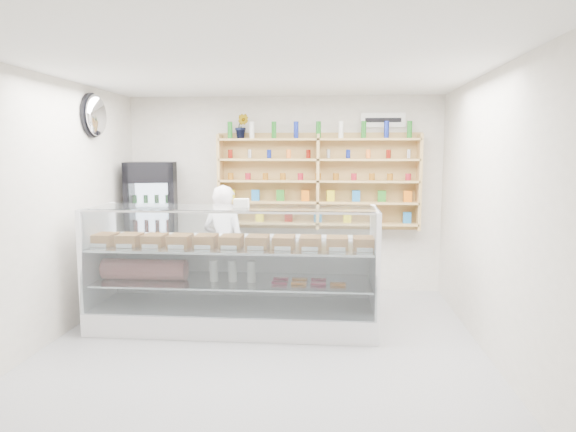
{
  "coord_description": "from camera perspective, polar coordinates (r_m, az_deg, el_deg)",
  "views": [
    {
      "loc": [
        0.7,
        -4.9,
        2.01
      ],
      "look_at": [
        0.2,
        0.9,
        1.28
      ],
      "focal_mm": 32.0,
      "sensor_mm": 36.0,
      "label": 1
    }
  ],
  "objects": [
    {
      "name": "drinks_cooler",
      "position": [
        7.56,
        -14.83,
        -1.24
      ],
      "size": [
        0.8,
        0.78,
        1.87
      ],
      "rotation": [
        0.0,
        0.0,
        0.22
      ],
      "color": "black",
      "rests_on": "floor"
    },
    {
      "name": "potted_plant",
      "position": [
        7.37,
        -5.16,
        9.9
      ],
      "size": [
        0.2,
        0.16,
        0.34
      ],
      "primitive_type": "imported",
      "rotation": [
        0.0,
        0.0,
        -0.06
      ],
      "color": "#1E6626",
      "rests_on": "wall_shelving"
    },
    {
      "name": "display_counter",
      "position": [
        5.97,
        -6.0,
        -8.74
      ],
      "size": [
        3.22,
        0.96,
        1.4
      ],
      "color": "white",
      "rests_on": "floor"
    },
    {
      "name": "wall_shelving",
      "position": [
        7.26,
        3.36,
        3.86
      ],
      "size": [
        2.84,
        0.28,
        1.33
      ],
      "color": "tan",
      "rests_on": "back_wall"
    },
    {
      "name": "security_mirror",
      "position": [
        6.76,
        -20.55,
        10.44
      ],
      "size": [
        0.15,
        0.5,
        0.5
      ],
      "primitive_type": "ellipsoid",
      "color": "silver",
      "rests_on": "left_wall"
    },
    {
      "name": "shop_worker",
      "position": [
        6.66,
        -7.09,
        -3.39
      ],
      "size": [
        0.66,
        0.52,
        1.59
      ],
      "primitive_type": "imported",
      "rotation": [
        0.0,
        0.0,
        2.88
      ],
      "color": "silver",
      "rests_on": "floor"
    },
    {
      "name": "wall_sign",
      "position": [
        7.42,
        10.52,
        10.43
      ],
      "size": [
        0.62,
        0.03,
        0.2
      ],
      "primitive_type": "cube",
      "color": "white",
      "rests_on": "back_wall"
    },
    {
      "name": "room",
      "position": [
        4.99,
        -3.15,
        0.14
      ],
      "size": [
        5.0,
        5.0,
        5.0
      ],
      "color": "#9D9EA2",
      "rests_on": "ground"
    }
  ]
}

